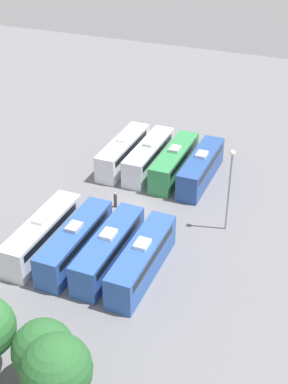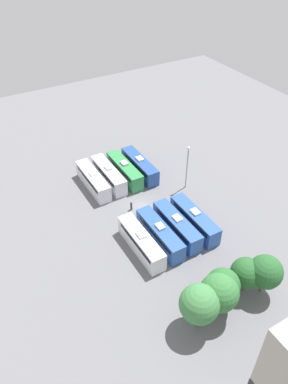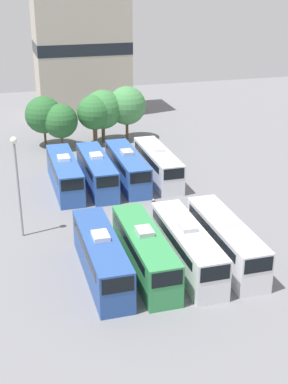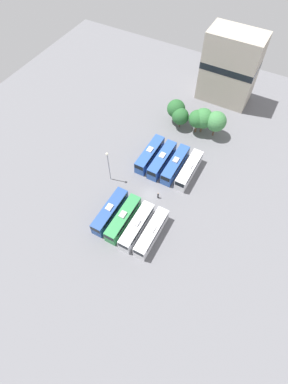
{
  "view_description": "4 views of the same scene",
  "coord_description": "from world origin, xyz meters",
  "px_view_note": "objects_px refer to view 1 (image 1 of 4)",
  "views": [
    {
      "loc": [
        -19.79,
        44.43,
        32.32
      ],
      "look_at": [
        -1.81,
        0.78,
        3.17
      ],
      "focal_mm": 50.0,
      "sensor_mm": 36.0,
      "label": 1
    },
    {
      "loc": [
        25.33,
        45.19,
        44.64
      ],
      "look_at": [
        -1.65,
        -1.42,
        1.6
      ],
      "focal_mm": 35.0,
      "sensor_mm": 36.0,
      "label": 2
    },
    {
      "loc": [
        -11.68,
        -43.98,
        21.97
      ],
      "look_at": [
        1.16,
        0.9,
        2.3
      ],
      "focal_mm": 50.0,
      "sensor_mm": 36.0,
      "label": 3
    },
    {
      "loc": [
        17.01,
        -34.36,
        56.73
      ],
      "look_at": [
        -1.06,
        -1.15,
        1.82
      ],
      "focal_mm": 28.0,
      "sensor_mm": 36.0,
      "label": 4
    }
  ],
  "objects_px": {
    "bus_1": "(174,161)",
    "bus_4": "(142,259)",
    "bus_2": "(149,155)",
    "bus_7": "(42,233)",
    "light_pole": "(230,178)",
    "bus_0": "(201,167)",
    "bus_3": "(123,151)",
    "tree_1": "(43,350)",
    "bus_5": "(109,249)",
    "worker_person": "(115,200)",
    "bus_6": "(75,241)",
    "tree_0": "(56,370)"
  },
  "relations": [
    {
      "from": "bus_5",
      "to": "bus_0",
      "type": "bearing_deg",
      "value": -100.23
    },
    {
      "from": "bus_4",
      "to": "worker_person",
      "type": "xyz_separation_m",
      "value": [
        7.05,
        -9.36,
        -0.95
      ]
    },
    {
      "from": "worker_person",
      "to": "bus_7",
      "type": "bearing_deg",
      "value": 70.47
    },
    {
      "from": "bus_2",
      "to": "light_pole",
      "type": "height_order",
      "value": "light_pole"
    },
    {
      "from": "bus_6",
      "to": "worker_person",
      "type": "distance_m",
      "value": 9.42
    },
    {
      "from": "bus_6",
      "to": "bus_3",
      "type": "bearing_deg",
      "value": -79.6
    },
    {
      "from": "bus_1",
      "to": "tree_0",
      "type": "relative_size",
      "value": 1.67
    },
    {
      "from": "bus_4",
      "to": "bus_5",
      "type": "relative_size",
      "value": 1.0
    },
    {
      "from": "bus_4",
      "to": "bus_6",
      "type": "xyz_separation_m",
      "value": [
        6.87,
        0.01,
        0.0
      ]
    },
    {
      "from": "tree_0",
      "to": "bus_1",
      "type": "bearing_deg",
      "value": -83.44
    },
    {
      "from": "bus_2",
      "to": "bus_7",
      "type": "xyz_separation_m",
      "value": [
        3.48,
        18.88,
        0.0
      ]
    },
    {
      "from": "bus_0",
      "to": "bus_6",
      "type": "height_order",
      "value": "same"
    },
    {
      "from": "bus_3",
      "to": "bus_4",
      "type": "xyz_separation_m",
      "value": [
        -10.29,
        18.64,
        0.0
      ]
    },
    {
      "from": "bus_2",
      "to": "bus_4",
      "type": "height_order",
      "value": "same"
    },
    {
      "from": "bus_3",
      "to": "bus_4",
      "type": "height_order",
      "value": "same"
    },
    {
      "from": "bus_5",
      "to": "worker_person",
      "type": "xyz_separation_m",
      "value": [
        3.62,
        -9.16,
        -0.95
      ]
    },
    {
      "from": "bus_0",
      "to": "worker_person",
      "type": "xyz_separation_m",
      "value": [
        6.91,
        9.06,
        -0.95
      ]
    },
    {
      "from": "bus_5",
      "to": "bus_7",
      "type": "distance_m",
      "value": 6.98
    },
    {
      "from": "bus_0",
      "to": "bus_5",
      "type": "xyz_separation_m",
      "value": [
        3.29,
        18.22,
        0.0
      ]
    },
    {
      "from": "bus_1",
      "to": "bus_4",
      "type": "height_order",
      "value": "same"
    },
    {
      "from": "bus_2",
      "to": "tree_1",
      "type": "relative_size",
      "value": 1.89
    },
    {
      "from": "worker_person",
      "to": "bus_3",
      "type": "bearing_deg",
      "value": -70.77
    },
    {
      "from": "bus_5",
      "to": "bus_2",
      "type": "bearing_deg",
      "value": -79.38
    },
    {
      "from": "bus_1",
      "to": "tree_0",
      "type": "distance_m",
      "value": 34.34
    },
    {
      "from": "bus_5",
      "to": "light_pole",
      "type": "distance_m",
      "value": 13.7
    },
    {
      "from": "bus_6",
      "to": "worker_person",
      "type": "height_order",
      "value": "bus_6"
    },
    {
      "from": "bus_2",
      "to": "worker_person",
      "type": "height_order",
      "value": "bus_2"
    },
    {
      "from": "bus_0",
      "to": "bus_1",
      "type": "distance_m",
      "value": 3.38
    },
    {
      "from": "bus_6",
      "to": "light_pole",
      "type": "height_order",
      "value": "light_pole"
    },
    {
      "from": "bus_3",
      "to": "bus_6",
      "type": "bearing_deg",
      "value": 100.4
    },
    {
      "from": "bus_2",
      "to": "tree_0",
      "type": "height_order",
      "value": "tree_0"
    },
    {
      "from": "bus_7",
      "to": "worker_person",
      "type": "xyz_separation_m",
      "value": [
        -3.35,
        -9.44,
        -0.95
      ]
    },
    {
      "from": "bus_6",
      "to": "tree_1",
      "type": "distance_m",
      "value": 15.01
    },
    {
      "from": "bus_6",
      "to": "light_pole",
      "type": "distance_m",
      "value": 16.22
    },
    {
      "from": "bus_0",
      "to": "tree_1",
      "type": "bearing_deg",
      "value": 87.43
    },
    {
      "from": "bus_3",
      "to": "light_pole",
      "type": "distance_m",
      "value": 18.27
    },
    {
      "from": "bus_6",
      "to": "tree_0",
      "type": "bearing_deg",
      "value": 115.18
    },
    {
      "from": "bus_1",
      "to": "bus_3",
      "type": "relative_size",
      "value": 1.0
    },
    {
      "from": "light_pole",
      "to": "bus_0",
      "type": "bearing_deg",
      "value": -57.67
    },
    {
      "from": "bus_4",
      "to": "worker_person",
      "type": "relative_size",
      "value": 6.04
    },
    {
      "from": "bus_3",
      "to": "bus_5",
      "type": "distance_m",
      "value": 19.68
    },
    {
      "from": "bus_1",
      "to": "tree_1",
      "type": "relative_size",
      "value": 1.89
    },
    {
      "from": "bus_5",
      "to": "bus_7",
      "type": "xyz_separation_m",
      "value": [
        6.97,
        0.28,
        0.0
      ]
    },
    {
      "from": "light_pole",
      "to": "bus_2",
      "type": "bearing_deg",
      "value": -36.12
    },
    {
      "from": "bus_6",
      "to": "bus_1",
      "type": "bearing_deg",
      "value": -100.21
    },
    {
      "from": "bus_2",
      "to": "bus_5",
      "type": "relative_size",
      "value": 1.0
    },
    {
      "from": "bus_2",
      "to": "tree_1",
      "type": "bearing_deg",
      "value": 99.23
    },
    {
      "from": "bus_3",
      "to": "worker_person",
      "type": "bearing_deg",
      "value": 109.23
    },
    {
      "from": "bus_7",
      "to": "bus_3",
      "type": "bearing_deg",
      "value": -90.34
    },
    {
      "from": "bus_1",
      "to": "bus_3",
      "type": "distance_m",
      "value": 6.77
    }
  ]
}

